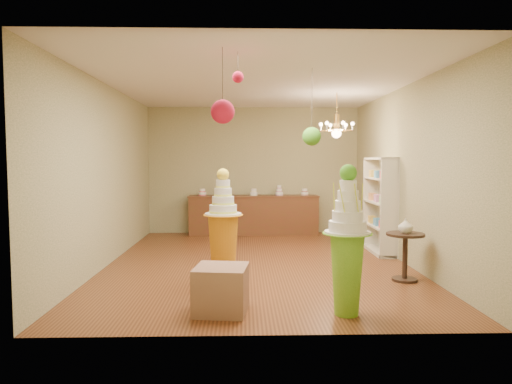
{
  "coord_description": "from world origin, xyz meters",
  "views": [
    {
      "loc": [
        -0.23,
        -7.68,
        1.75
      ],
      "look_at": [
        -0.02,
        0.0,
        1.21
      ],
      "focal_mm": 32.0,
      "sensor_mm": 36.0,
      "label": 1
    }
  ],
  "objects_px": {
    "round_table": "(405,250)",
    "pedestal_green": "(347,253)",
    "pedestal_orange": "(223,240)",
    "sideboard": "(254,214)"
  },
  "relations": [
    {
      "from": "round_table",
      "to": "pedestal_green",
      "type": "bearing_deg",
      "value": -129.46
    },
    {
      "from": "pedestal_orange",
      "to": "round_table",
      "type": "height_order",
      "value": "pedestal_orange"
    },
    {
      "from": "sideboard",
      "to": "round_table",
      "type": "xyz_separation_m",
      "value": [
        2.1,
        -4.2,
        -0.03
      ]
    },
    {
      "from": "round_table",
      "to": "pedestal_orange",
      "type": "bearing_deg",
      "value": -173.78
    },
    {
      "from": "pedestal_orange",
      "to": "pedestal_green",
      "type": "bearing_deg",
      "value": -38.31
    },
    {
      "from": "pedestal_orange",
      "to": "round_table",
      "type": "relative_size",
      "value": 2.3
    },
    {
      "from": "sideboard",
      "to": "round_table",
      "type": "height_order",
      "value": "sideboard"
    },
    {
      "from": "sideboard",
      "to": "round_table",
      "type": "bearing_deg",
      "value": -63.46
    },
    {
      "from": "pedestal_orange",
      "to": "sideboard",
      "type": "distance_m",
      "value": 4.52
    },
    {
      "from": "pedestal_green",
      "to": "pedestal_orange",
      "type": "bearing_deg",
      "value": 141.69
    }
  ]
}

